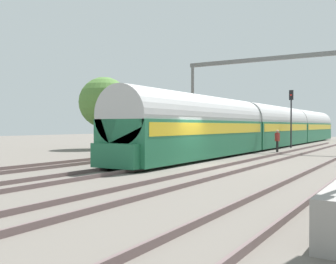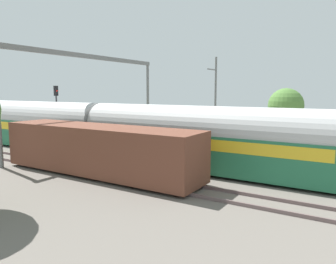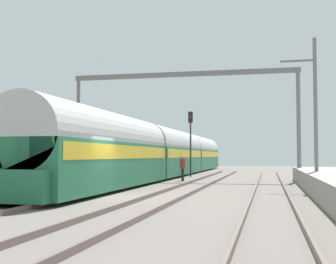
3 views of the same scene
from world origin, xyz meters
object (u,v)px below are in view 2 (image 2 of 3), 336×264
(catenary_gantry, at_px, (91,78))
(person_crossing, at_px, (116,138))
(freight_car, at_px, (98,150))
(railway_signal_far, at_px, (57,107))
(passenger_train, at_px, (31,124))

(catenary_gantry, bearing_deg, person_crossing, -79.45)
(person_crossing, bearing_deg, freight_car, 132.89)
(person_crossing, bearing_deg, railway_signal_far, 14.21)
(freight_car, bearing_deg, person_crossing, 33.49)
(freight_car, xyz_separation_m, railway_signal_far, (6.02, 10.82, 1.92))
(passenger_train, relative_size, freight_car, 3.78)
(railway_signal_far, relative_size, catenary_gantry, 0.32)
(freight_car, relative_size, railway_signal_far, 2.44)
(passenger_train, distance_m, railway_signal_far, 2.62)
(freight_car, bearing_deg, catenary_gantry, 46.75)
(person_crossing, xyz_separation_m, catenary_gantry, (-0.41, 2.20, 4.89))
(freight_car, bearing_deg, passenger_train, 70.96)
(railway_signal_far, bearing_deg, passenger_train, 150.69)
(passenger_train, xyz_separation_m, person_crossing, (2.46, -7.55, -0.94))
(passenger_train, height_order, person_crossing, passenger_train)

